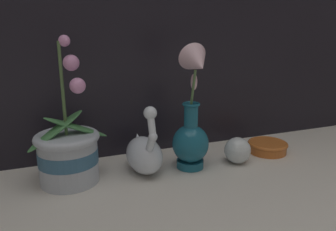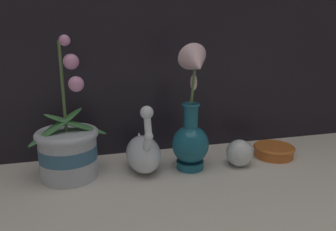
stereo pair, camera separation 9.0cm
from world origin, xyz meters
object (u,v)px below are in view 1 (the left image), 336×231
swan_figurine (144,152)px  glass_sphere (238,150)px  blue_vase (192,126)px  orchid_potted_plant (68,152)px  amber_dish (268,146)px

swan_figurine → glass_sphere: swan_figurine is taller
blue_vase → glass_sphere: 0.17m
orchid_potted_plant → swan_figurine: (0.20, -0.01, -0.03)m
orchid_potted_plant → swan_figurine: 0.20m
blue_vase → glass_sphere: (0.14, -0.01, -0.09)m
orchid_potted_plant → blue_vase: orchid_potted_plant is taller
blue_vase → swan_figurine: bearing=168.1°
orchid_potted_plant → swan_figurine: orchid_potted_plant is taller
swan_figurine → orchid_potted_plant: bearing=177.6°
swan_figurine → glass_sphere: 0.28m
blue_vase → amber_dish: bearing=5.1°
glass_sphere → amber_dish: size_ratio=0.62×
blue_vase → orchid_potted_plant: bearing=173.8°
blue_vase → glass_sphere: blue_vase is taller
swan_figurine → amber_dish: size_ratio=1.60×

